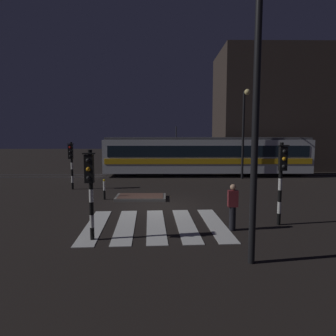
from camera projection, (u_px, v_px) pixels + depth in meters
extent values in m
plane|color=black|center=(158.00, 207.00, 14.80)|extent=(120.00, 120.00, 0.00)
cube|color=#59595E|center=(161.00, 177.00, 24.99)|extent=(80.00, 0.12, 0.03)
cube|color=#59595E|center=(161.00, 175.00, 26.41)|extent=(80.00, 0.12, 0.03)
cube|color=silver|center=(95.00, 226.00, 11.63)|extent=(0.93, 4.49, 0.02)
cube|color=silver|center=(126.00, 226.00, 11.70)|extent=(0.93, 4.49, 0.02)
cube|color=silver|center=(156.00, 225.00, 11.77)|extent=(0.93, 4.49, 0.02)
cube|color=silver|center=(186.00, 224.00, 11.84)|extent=(0.93, 4.49, 0.02)
cube|color=silver|center=(215.00, 224.00, 11.91)|extent=(0.93, 4.49, 0.02)
cube|color=slate|center=(141.00, 197.00, 16.58)|extent=(2.71, 1.61, 0.16)
cube|color=brown|center=(141.00, 196.00, 16.57)|extent=(2.43, 1.45, 0.02)
cylinder|color=black|center=(92.00, 234.00, 10.11)|extent=(0.14, 0.14, 0.43)
cylinder|color=white|center=(92.00, 221.00, 10.06)|extent=(0.14, 0.14, 0.43)
cylinder|color=black|center=(92.00, 208.00, 10.01)|extent=(0.14, 0.14, 0.43)
cylinder|color=white|center=(91.00, 196.00, 9.96)|extent=(0.14, 0.14, 0.43)
cylinder|color=black|center=(91.00, 183.00, 9.92)|extent=(0.14, 0.14, 0.43)
cylinder|color=white|center=(90.00, 170.00, 9.87)|extent=(0.14, 0.14, 0.43)
cylinder|color=black|center=(90.00, 156.00, 9.82)|extent=(0.14, 0.14, 0.43)
cube|color=black|center=(89.00, 169.00, 9.70)|extent=(0.28, 0.20, 0.90)
sphere|color=black|center=(88.00, 160.00, 9.56)|extent=(0.14, 0.14, 0.14)
sphere|color=orange|center=(88.00, 169.00, 9.59)|extent=(0.14, 0.14, 0.14)
sphere|color=black|center=(89.00, 178.00, 9.62)|extent=(0.14, 0.14, 0.14)
cube|color=black|center=(89.00, 154.00, 9.64)|extent=(0.36, 0.24, 0.04)
cylinder|color=black|center=(73.00, 186.00, 19.46)|extent=(0.14, 0.14, 0.43)
cylinder|color=white|center=(72.00, 179.00, 19.42)|extent=(0.14, 0.14, 0.43)
cylinder|color=black|center=(72.00, 173.00, 19.37)|extent=(0.14, 0.14, 0.43)
cylinder|color=white|center=(72.00, 166.00, 19.32)|extent=(0.14, 0.14, 0.43)
cylinder|color=black|center=(72.00, 159.00, 19.28)|extent=(0.14, 0.14, 0.43)
cylinder|color=white|center=(71.00, 152.00, 19.23)|extent=(0.14, 0.14, 0.43)
cylinder|color=black|center=(71.00, 146.00, 19.18)|extent=(0.14, 0.14, 0.43)
cube|color=black|center=(71.00, 152.00, 19.05)|extent=(0.28, 0.20, 0.90)
sphere|color=red|center=(70.00, 147.00, 18.91)|extent=(0.14, 0.14, 0.14)
sphere|color=black|center=(70.00, 152.00, 18.94)|extent=(0.14, 0.14, 0.14)
sphere|color=black|center=(70.00, 156.00, 18.98)|extent=(0.14, 0.14, 0.14)
cube|color=black|center=(70.00, 144.00, 19.00)|extent=(0.36, 0.24, 0.04)
cylinder|color=black|center=(279.00, 219.00, 11.80)|extent=(0.14, 0.14, 0.46)
cylinder|color=white|center=(279.00, 208.00, 11.75)|extent=(0.14, 0.14, 0.46)
cylinder|color=black|center=(280.00, 196.00, 11.70)|extent=(0.14, 0.14, 0.46)
cylinder|color=white|center=(280.00, 184.00, 11.65)|extent=(0.14, 0.14, 0.46)
cylinder|color=black|center=(281.00, 172.00, 11.60)|extent=(0.14, 0.14, 0.46)
cylinder|color=white|center=(281.00, 161.00, 11.55)|extent=(0.14, 0.14, 0.46)
cylinder|color=black|center=(282.00, 148.00, 11.50)|extent=(0.14, 0.14, 0.46)
cube|color=black|center=(283.00, 159.00, 11.38)|extent=(0.28, 0.20, 0.90)
sphere|color=black|center=(284.00, 151.00, 11.24)|extent=(0.14, 0.14, 0.14)
sphere|color=orange|center=(284.00, 159.00, 11.27)|extent=(0.14, 0.14, 0.14)
sphere|color=black|center=(284.00, 166.00, 11.30)|extent=(0.14, 0.14, 0.14)
cube|color=black|center=(283.00, 146.00, 11.32)|extent=(0.36, 0.24, 0.04)
cylinder|color=black|center=(256.00, 120.00, 7.90)|extent=(0.18, 0.18, 7.74)
cylinder|color=black|center=(243.00, 136.00, 23.73)|extent=(0.18, 0.18, 6.79)
cylinder|color=black|center=(246.00, 92.00, 22.92)|extent=(0.10, 0.90, 0.10)
sphere|color=#F9E08C|center=(247.00, 92.00, 22.49)|extent=(0.44, 0.44, 0.44)
cube|color=silver|center=(206.00, 156.00, 25.55)|extent=(17.00, 2.50, 2.70)
cube|color=yellow|center=(209.00, 161.00, 24.33)|extent=(16.66, 0.04, 0.44)
cube|color=yellow|center=(204.00, 159.00, 26.85)|extent=(16.66, 0.04, 0.44)
cube|color=black|center=(209.00, 151.00, 24.25)|extent=(16.15, 0.03, 0.90)
cube|color=#4C4C51|center=(207.00, 139.00, 25.39)|extent=(16.66, 2.30, 0.20)
cylinder|color=#262628|center=(176.00, 133.00, 25.31)|extent=(0.08, 0.08, 1.00)
cube|color=black|center=(261.00, 174.00, 25.76)|extent=(2.20, 2.00, 0.35)
cube|color=black|center=(151.00, 174.00, 25.67)|extent=(2.20, 2.00, 0.35)
sphere|color=#F9F2CC|center=(308.00, 161.00, 25.68)|extent=(0.24, 0.24, 0.24)
cylinder|color=black|center=(232.00, 218.00, 11.12)|extent=(0.24, 0.24, 0.88)
cube|color=maroon|center=(233.00, 199.00, 11.04)|extent=(0.36, 0.22, 0.60)
sphere|color=tan|center=(233.00, 187.00, 10.99)|extent=(0.22, 0.22, 0.22)
cylinder|color=black|center=(104.00, 195.00, 16.40)|extent=(0.12, 0.12, 0.50)
cylinder|color=white|center=(104.00, 186.00, 16.35)|extent=(0.12, 0.12, 0.50)
sphere|color=yellow|center=(104.00, 180.00, 16.32)|extent=(0.12, 0.12, 0.12)
cube|color=#382D28|center=(289.00, 111.00, 31.64)|extent=(14.72, 8.00, 11.82)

